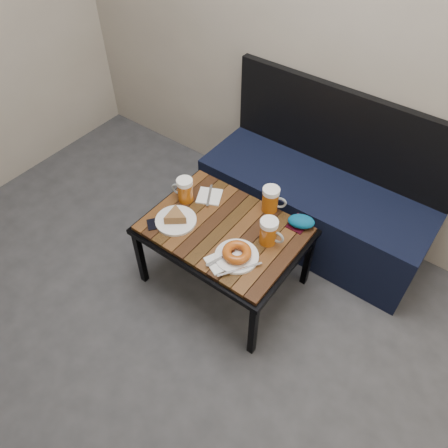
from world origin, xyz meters
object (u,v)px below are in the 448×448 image
Objects in this scene: plate_pie at (176,218)px; passport_navy at (158,223)px; beer_mug_left at (185,190)px; beer_mug_centre at (271,199)px; bench at (314,203)px; passport_burgundy at (299,224)px; beer_mug_right at (269,232)px; knit_pouch at (301,221)px; plate_bagel at (237,254)px; cafe_table at (224,233)px.

passport_navy is (-0.07, -0.07, -0.02)m from plate_pie.
beer_mug_centre is at bearing -162.94° from beer_mug_left.
bench is 10.99× the size of passport_burgundy.
beer_mug_right is (0.54, 0.01, 0.00)m from beer_mug_left.
bench reaches higher than knit_pouch.
bench is at bearing 86.43° from plate_bagel.
beer_mug_right reaches higher than plate_pie.
plate_bagel is (0.05, -0.38, -0.05)m from beer_mug_centre.
plate_pie is (-0.45, -0.76, 0.22)m from bench.
bench is 6.32× the size of plate_pie.
knit_pouch is (0.55, 0.37, 0.01)m from plate_pie.
cafe_table is 3.08× the size of plate_bagel.
beer_mug_left reaches higher than plate_bagel.
beer_mug_right is 0.22m from knit_pouch.
beer_mug_centre is 1.34× the size of passport_navy.
bench is 9.82× the size of knit_pouch.
cafe_table is at bearing -138.48° from beer_mug_centre.
beer_mug_left is 0.53× the size of plate_bagel.
plate_pie reaches higher than plate_bagel.
passport_navy is (-0.52, -0.83, 0.20)m from bench.
beer_mug_centre reaches higher than knit_pouch.
passport_burgundy is (0.54, 0.38, -0.02)m from plate_pie.
beer_mug_right is 1.04× the size of knit_pouch.
plate_pie is (-0.35, -0.38, -0.05)m from beer_mug_centre.
plate_pie is 0.40m from plate_bagel.
passport_burgundy is at bearing -24.19° from beer_mug_centre.
plate_pie is 0.10m from passport_navy.
bench reaches higher than plate_bagel.
beer_mug_left reaches higher than knit_pouch.
beer_mug_left is 0.24m from passport_navy.
beer_mug_left is 0.50m from plate_bagel.
plate_pie is at bearing -153.23° from cafe_table.
bench is 1.67× the size of cafe_table.
beer_mug_centre is 0.23m from beer_mug_right.
knit_pouch is at bearing -20.32° from passport_burgundy.
plate_pie is (0.07, -0.16, -0.05)m from beer_mug_left.
beer_mug_right is (0.02, -0.59, 0.27)m from bench.
beer_mug_left is at bearing 160.53° from plate_bagel.
plate_bagel reaches higher than passport_burgundy.
knit_pouch reaches higher than plate_bagel.
beer_mug_left is 0.54m from beer_mug_right.
cafe_table is 5.89× the size of knit_pouch.
plate_bagel is (0.47, -0.17, -0.05)m from beer_mug_left.
cafe_table is at bearing 161.59° from beer_mug_left.
beer_mug_left is 0.97× the size of beer_mug_right.
knit_pouch is (0.08, 0.20, -0.04)m from beer_mug_right.
beer_mug_centre reaches higher than passport_navy.
knit_pouch is (0.01, -0.00, 0.03)m from passport_burgundy.
beer_mug_centre reaches higher than plate_pie.
beer_mug_centre reaches higher than plate_bagel.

